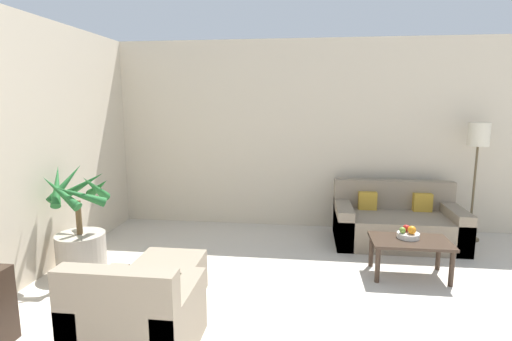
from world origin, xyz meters
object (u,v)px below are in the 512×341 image
(floor_lamp, at_px, (478,144))
(ottoman, at_px, (169,278))
(fruit_bowl, at_px, (408,235))
(apple_red, at_px, (406,228))
(potted_palm, at_px, (81,237))
(coffee_table, at_px, (410,245))
(armchair, at_px, (137,322))
(sofa_loveseat, at_px, (397,224))
(orange_fruit, at_px, (412,230))
(apple_green, at_px, (402,230))

(floor_lamp, bearing_deg, ottoman, -149.16)
(fruit_bowl, xyz_separation_m, apple_red, (-0.01, 0.05, 0.07))
(fruit_bowl, bearing_deg, floor_lamp, 47.63)
(potted_palm, distance_m, coffee_table, 3.52)
(coffee_table, xyz_separation_m, armchair, (-2.29, -1.65, -0.07))
(floor_lamp, xyz_separation_m, armchair, (-3.38, -2.92, -1.03))
(apple_red, distance_m, armchair, 2.88)
(potted_palm, xyz_separation_m, floor_lamp, (4.60, 1.60, 0.90))
(potted_palm, distance_m, sofa_loveseat, 3.84)
(sofa_loveseat, distance_m, apple_red, 0.96)
(floor_lamp, distance_m, apple_red, 1.80)
(ottoman, bearing_deg, potted_palm, 158.07)
(potted_palm, relative_size, armchair, 1.48)
(sofa_loveseat, xyz_separation_m, fruit_bowl, (-0.10, -0.97, 0.17))
(apple_red, bearing_deg, orange_fruit, -65.12)
(orange_fruit, bearing_deg, fruit_bowl, 127.05)
(apple_green, height_order, armchair, armchair)
(ottoman, bearing_deg, orange_fruit, 19.01)
(potted_palm, distance_m, orange_fruit, 3.54)
(armchair, height_order, ottoman, armchair)
(sofa_loveseat, relative_size, floor_lamp, 1.01)
(sofa_loveseat, relative_size, fruit_bowl, 6.82)
(apple_red, xyz_separation_m, ottoman, (-2.33, -0.90, -0.30))
(floor_lamp, height_order, coffee_table, floor_lamp)
(sofa_loveseat, height_order, coffee_table, sofa_loveseat)
(sofa_loveseat, xyz_separation_m, floor_lamp, (1.01, 0.24, 1.03))
(potted_palm, bearing_deg, ottoman, -21.93)
(potted_palm, relative_size, ottoman, 2.00)
(orange_fruit, relative_size, ottoman, 0.15)
(ottoman, bearing_deg, armchair, -85.68)
(armchair, xyz_separation_m, ottoman, (-0.07, 0.86, -0.07))
(potted_palm, relative_size, fruit_bowl, 5.10)
(potted_palm, xyz_separation_m, apple_red, (3.48, 0.44, 0.10))
(apple_green, xyz_separation_m, orange_fruit, (0.09, -0.02, 0.01))
(apple_red, relative_size, armchair, 0.09)
(apple_green, distance_m, orange_fruit, 0.09)
(sofa_loveseat, distance_m, ottoman, 3.05)
(apple_green, bearing_deg, ottoman, -159.90)
(coffee_table, distance_m, apple_red, 0.19)
(fruit_bowl, bearing_deg, apple_green, -166.11)
(fruit_bowl, distance_m, apple_green, 0.09)
(apple_red, xyz_separation_m, orange_fruit, (0.04, -0.08, 0.01))
(potted_palm, relative_size, sofa_loveseat, 0.75)
(ottoman, bearing_deg, fruit_bowl, 19.93)
(coffee_table, distance_m, apple_green, 0.17)
(orange_fruit, bearing_deg, armchair, -143.95)
(orange_fruit, relative_size, armchair, 0.11)
(ottoman, bearing_deg, coffee_table, 18.54)
(coffee_table, xyz_separation_m, apple_red, (-0.02, 0.11, 0.15))
(coffee_table, bearing_deg, apple_red, 101.98)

